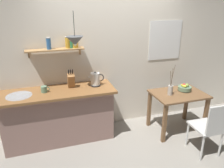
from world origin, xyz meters
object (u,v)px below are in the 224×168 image
object	(u,v)px
fruit_bowl	(185,88)
knife_block	(71,80)
coffee_mug_by_sink	(44,89)
pendant_lamp	(75,41)
twig_vase	(170,90)
dining_chair_near	(210,127)
electric_kettle	(95,79)
dining_table	(178,100)

from	to	relation	value
fruit_bowl	knife_block	size ratio (longest dim) A/B	0.75
coffee_mug_by_sink	pendant_lamp	distance (m)	0.90
fruit_bowl	pendant_lamp	distance (m)	2.11
fruit_bowl	twig_vase	world-z (taller)	twig_vase
dining_chair_near	pendant_lamp	bearing A→B (deg)	151.13
coffee_mug_by_sink	dining_chair_near	bearing A→B (deg)	-24.85
twig_vase	pendant_lamp	xyz separation A→B (m)	(-1.55, 0.24, 0.87)
coffee_mug_by_sink	pendant_lamp	size ratio (longest dim) A/B	0.27
fruit_bowl	electric_kettle	xyz separation A→B (m)	(-1.58, 0.28, 0.23)
dining_table	fruit_bowl	size ratio (longest dim) A/B	3.91
dining_table	fruit_bowl	distance (m)	0.26
dining_table	knife_block	xyz separation A→B (m)	(-1.82, 0.39, 0.44)
fruit_bowl	dining_chair_near	bearing A→B (deg)	-97.32
dining_table	electric_kettle	distance (m)	1.52
knife_block	pendant_lamp	xyz separation A→B (m)	(0.08, -0.16, 0.66)
knife_block	twig_vase	bearing A→B (deg)	-13.82
pendant_lamp	knife_block	bearing A→B (deg)	117.02
fruit_bowl	pendant_lamp	world-z (taller)	pendant_lamp
dining_chair_near	coffee_mug_by_sink	size ratio (longest dim) A/B	6.68
knife_block	dining_table	bearing A→B (deg)	-12.09
coffee_mug_by_sink	dining_table	bearing A→B (deg)	-7.83
fruit_bowl	coffee_mug_by_sink	distance (m)	2.43
electric_kettle	coffee_mug_by_sink	bearing A→B (deg)	-177.19
dining_chair_near	coffee_mug_by_sink	bearing A→B (deg)	155.15
electric_kettle	knife_block	xyz separation A→B (m)	(-0.40, 0.04, 0.01)
electric_kettle	pendant_lamp	size ratio (longest dim) A/B	0.54
pendant_lamp	coffee_mug_by_sink	bearing A→B (deg)	171.26
dining_table	dining_chair_near	world-z (taller)	dining_chair_near
knife_block	electric_kettle	bearing A→B (deg)	-5.63
dining_table	knife_block	distance (m)	1.91
knife_block	pendant_lamp	distance (m)	0.69
fruit_bowl	knife_block	distance (m)	2.02
dining_table	coffee_mug_by_sink	size ratio (longest dim) A/B	6.83
dining_chair_near	knife_block	bearing A→B (deg)	148.52
fruit_bowl	dining_table	bearing A→B (deg)	-157.55
knife_block	coffee_mug_by_sink	size ratio (longest dim) A/B	2.34
dining_chair_near	coffee_mug_by_sink	xyz separation A→B (m)	(-2.30, 1.07, 0.47)
dining_table	knife_block	world-z (taller)	knife_block
dining_chair_near	pendant_lamp	size ratio (longest dim) A/B	1.83
dining_chair_near	electric_kettle	distance (m)	1.92
electric_kettle	pendant_lamp	xyz separation A→B (m)	(-0.32, -0.12, 0.68)
dining_table	pendant_lamp	size ratio (longest dim) A/B	1.88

